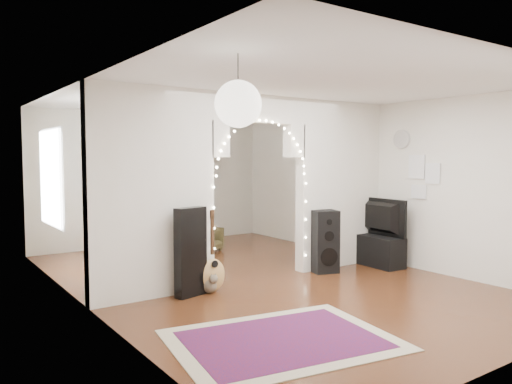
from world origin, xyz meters
TOP-DOWN VIEW (x-y plane):
  - floor at (0.00, 0.00)m, footprint 7.50×7.50m
  - ceiling at (0.00, 0.00)m, footprint 5.00×7.50m
  - wall_back at (0.00, 3.75)m, footprint 5.00×0.02m
  - wall_front at (0.00, -3.75)m, footprint 5.00×0.02m
  - wall_left at (-2.50, 0.00)m, footprint 0.02×7.50m
  - wall_right at (2.50, 0.00)m, footprint 0.02×7.50m
  - divider_wall at (0.00, 0.00)m, footprint 5.00×0.20m
  - fairy_lights at (0.00, -0.13)m, footprint 1.64×0.04m
  - window at (-2.47, 1.80)m, footprint 0.04×1.20m
  - wall_clock at (2.48, -0.60)m, footprint 0.03×0.31m
  - picture_frames at (2.48, -1.00)m, footprint 0.02×0.50m
  - paper_lantern at (-1.90, -2.40)m, footprint 0.40×0.40m
  - ceiling_fan at (0.00, 2.00)m, footprint 1.10×1.10m
  - area_rug at (-1.25, -2.18)m, footprint 2.38×1.95m
  - guitar_case at (-1.24, -0.25)m, footprint 0.46×0.25m
  - acoustic_guitar at (-0.92, -0.25)m, footprint 0.38×0.16m
  - tabby_cat at (-0.98, -0.26)m, footprint 0.20×0.43m
  - floor_speaker at (1.10, -0.25)m, footprint 0.46×0.42m
  - media_console at (2.16, -0.36)m, footprint 0.46×1.02m
  - tv at (2.16, -0.36)m, footprint 0.21×1.08m
  - bookcase at (-0.79, 2.09)m, footprint 1.70×0.52m
  - dining_table at (-0.92, 1.06)m, footprint 1.27×0.91m
  - flower_vase at (-0.92, 1.06)m, footprint 0.20×0.20m
  - dining_chair_left at (-0.78, 2.90)m, footprint 0.69×0.70m
  - dining_chair_right at (0.46, 2.37)m, footprint 0.62×0.63m

SIDE VIEW (x-z plane):
  - floor at x=0.00m, z-range 0.00..0.00m
  - area_rug at x=-1.25m, z-range 0.00..0.02m
  - tabby_cat at x=-0.98m, z-range -0.03..0.26m
  - dining_chair_right at x=0.46m, z-range 0.00..0.46m
  - media_console at x=2.16m, z-range 0.00..0.50m
  - dining_chair_left at x=-0.78m, z-range 0.00..0.54m
  - acoustic_guitar at x=-0.92m, z-range -0.06..0.88m
  - floor_speaker at x=1.10m, z-range 0.00..0.97m
  - guitar_case at x=-1.24m, z-range 0.00..1.16m
  - dining_table at x=-0.92m, z-range 0.30..1.06m
  - tv at x=2.16m, z-range 0.50..1.12m
  - flower_vase at x=-0.92m, z-range 0.76..0.95m
  - bookcase at x=-0.79m, z-range 0.00..1.72m
  - wall_back at x=0.00m, z-range 0.00..2.70m
  - wall_front at x=0.00m, z-range 0.00..2.70m
  - wall_left at x=-2.50m, z-range 0.00..2.70m
  - wall_right at x=2.50m, z-range 0.00..2.70m
  - divider_wall at x=0.00m, z-range 0.07..2.77m
  - window at x=-2.47m, z-range 0.80..2.20m
  - picture_frames at x=2.48m, z-range 1.15..1.85m
  - fairy_lights at x=0.00m, z-range 0.75..2.35m
  - wall_clock at x=2.48m, z-range 1.95..2.25m
  - paper_lantern at x=-1.90m, z-range 2.05..2.45m
  - ceiling_fan at x=0.00m, z-range 2.25..2.55m
  - ceiling at x=0.00m, z-range 2.69..2.71m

